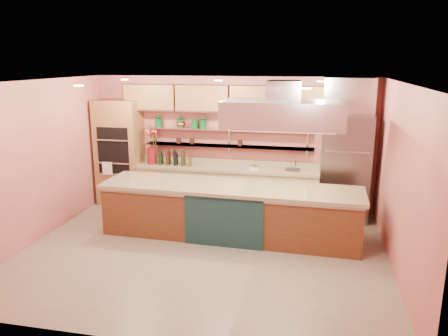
% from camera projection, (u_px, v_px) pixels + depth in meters
% --- Properties ---
extents(floor, '(6.00, 5.00, 0.02)m').
position_uv_depth(floor, '(203.00, 252.00, 7.33)').
color(floor, gray).
rests_on(floor, ground).
extents(ceiling, '(6.00, 5.00, 0.02)m').
position_uv_depth(ceiling, '(201.00, 82.00, 6.66)').
color(ceiling, black).
rests_on(ceiling, wall_back).
extents(wall_back, '(6.00, 0.04, 2.80)m').
position_uv_depth(wall_back, '(232.00, 143.00, 9.37)').
color(wall_back, '#C5655D').
rests_on(wall_back, floor).
extents(wall_front, '(6.00, 0.04, 2.80)m').
position_uv_depth(wall_front, '(142.00, 227.00, 4.62)').
color(wall_front, '#C5655D').
rests_on(wall_front, floor).
extents(wall_left, '(0.04, 5.00, 2.80)m').
position_uv_depth(wall_left, '(36.00, 162.00, 7.60)').
color(wall_left, '#C5655D').
rests_on(wall_left, floor).
extents(wall_right, '(0.04, 5.00, 2.80)m').
position_uv_depth(wall_right, '(400.00, 181.00, 6.39)').
color(wall_right, '#C5655D').
rests_on(wall_right, floor).
extents(oven_stack, '(0.95, 0.64, 2.30)m').
position_uv_depth(oven_stack, '(120.00, 152.00, 9.62)').
color(oven_stack, '#996537').
rests_on(oven_stack, floor).
extents(refrigerator, '(0.95, 0.72, 2.10)m').
position_uv_depth(refrigerator, '(345.00, 168.00, 8.64)').
color(refrigerator, slate).
rests_on(refrigerator, floor).
extents(back_counter, '(3.84, 0.64, 0.93)m').
position_uv_depth(back_counter, '(227.00, 188.00, 9.32)').
color(back_counter, tan).
rests_on(back_counter, floor).
extents(wall_shelf_lower, '(3.60, 0.26, 0.03)m').
position_uv_depth(wall_shelf_lower, '(228.00, 146.00, 9.27)').
color(wall_shelf_lower, silver).
rests_on(wall_shelf_lower, wall_back).
extents(wall_shelf_upper, '(3.60, 0.26, 0.03)m').
position_uv_depth(wall_shelf_upper, '(228.00, 130.00, 9.18)').
color(wall_shelf_upper, silver).
rests_on(wall_shelf_upper, wall_back).
extents(upper_cabinets, '(4.60, 0.36, 0.55)m').
position_uv_depth(upper_cabinets, '(230.00, 99.00, 8.97)').
color(upper_cabinets, '#996537').
rests_on(upper_cabinets, wall_back).
extents(range_hood, '(2.00, 1.00, 0.45)m').
position_uv_depth(range_hood, '(283.00, 114.00, 7.26)').
color(range_hood, silver).
rests_on(range_hood, ceiling).
extents(ceiling_downlights, '(4.00, 2.80, 0.02)m').
position_uv_depth(ceiling_downlights, '(204.00, 83.00, 6.86)').
color(ceiling_downlights, '#FFE5A5').
rests_on(ceiling_downlights, ceiling).
extents(island, '(4.59, 1.14, 0.95)m').
position_uv_depth(island, '(230.00, 211.00, 7.87)').
color(island, brown).
rests_on(island, floor).
extents(flower_vase, '(0.25, 0.25, 0.36)m').
position_uv_depth(flower_vase, '(152.00, 156.00, 9.45)').
color(flower_vase, maroon).
rests_on(flower_vase, back_counter).
extents(oil_bottle_cluster, '(0.82, 0.36, 0.26)m').
position_uv_depth(oil_bottle_cluster, '(176.00, 159.00, 9.35)').
color(oil_bottle_cluster, black).
rests_on(oil_bottle_cluster, back_counter).
extents(kitchen_scale, '(0.21, 0.18, 0.10)m').
position_uv_depth(kitchen_scale, '(254.00, 167.00, 9.03)').
color(kitchen_scale, silver).
rests_on(kitchen_scale, back_counter).
extents(bar_faucet, '(0.03, 0.03, 0.25)m').
position_uv_depth(bar_faucet, '(296.00, 164.00, 8.94)').
color(bar_faucet, silver).
rests_on(bar_faucet, back_counter).
extents(copper_kettle, '(0.19, 0.19, 0.15)m').
position_uv_depth(copper_kettle, '(181.00, 124.00, 9.37)').
color(copper_kettle, '#B44729').
rests_on(copper_kettle, wall_shelf_upper).
extents(green_canister, '(0.16, 0.16, 0.17)m').
position_uv_depth(green_canister, '(195.00, 124.00, 9.31)').
color(green_canister, '#0E451A').
rests_on(green_canister, wall_shelf_upper).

